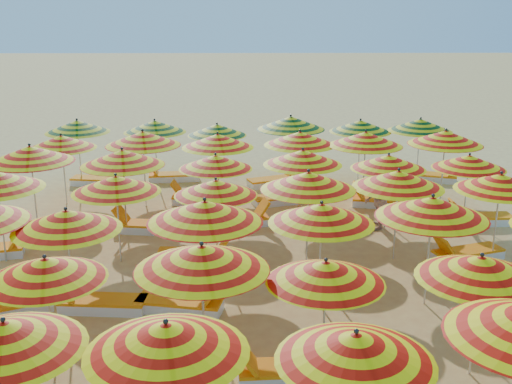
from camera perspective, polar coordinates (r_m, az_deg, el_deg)
ground at (r=15.17m, az=0.02°, el=-6.35°), size 120.00×120.00×0.00m
umbrella_1 at (r=8.85m, az=-21.43°, el=-11.81°), size 2.54×2.54×2.17m
umbrella_2 at (r=8.21m, az=-7.97°, el=-12.74°), size 2.43×2.43×2.21m
umbrella_3 at (r=8.18m, az=8.84°, el=-13.50°), size 2.31×2.31×2.13m
umbrella_7 at (r=10.85m, az=-18.20°, el=-6.53°), size 2.25×2.25×2.08m
umbrella_8 at (r=10.22m, az=-4.84°, el=-5.86°), size 2.52×2.52×2.32m
umbrella_9 at (r=10.33m, az=6.20°, el=-7.10°), size 2.05×2.05×2.05m
umbrella_10 at (r=10.76m, az=19.35°, el=-6.39°), size 2.66×2.66×2.16m
umbrella_13 at (r=12.66m, az=-16.50°, el=-2.42°), size 2.75×2.75×2.21m
umbrella_14 at (r=12.22m, az=-4.57°, el=-1.76°), size 2.46×2.46×2.37m
umbrella_15 at (r=12.55m, az=5.83°, el=-1.92°), size 2.72×2.72×2.22m
umbrella_16 at (r=12.95m, az=15.38°, el=-1.34°), size 2.82×2.82×2.35m
umbrella_19 at (r=14.98m, az=-12.34°, el=0.69°), size 2.29×2.29×2.16m
umbrella_20 at (r=14.73m, az=-3.59°, el=0.38°), size 2.45×2.45×2.05m
umbrella_21 at (r=14.47m, az=4.67°, el=0.99°), size 2.63×2.63×2.31m
umbrella_22 at (r=15.11m, az=12.54°, el=1.11°), size 2.37×2.37×2.25m
umbrella_23 at (r=15.68m, az=20.91°, el=0.81°), size 2.38×2.38×2.20m
umbrella_24 at (r=17.61m, az=-19.43°, el=3.20°), size 2.28×2.28×2.39m
umbrella_25 at (r=16.87m, az=-11.80°, el=3.00°), size 2.43×2.43×2.31m
umbrella_26 at (r=16.97m, az=-3.62°, el=2.68°), size 2.51×2.51×2.08m
umbrella_27 at (r=16.93m, az=4.17°, el=3.09°), size 2.63×2.63×2.22m
umbrella_28 at (r=17.17m, az=11.69°, el=2.62°), size 2.56×2.56×2.11m
umbrella_29 at (r=17.90m, az=18.41°, el=2.55°), size 2.44×2.44×2.06m
umbrella_30 at (r=19.81m, az=-16.91°, el=4.28°), size 2.53×2.53×2.17m
umbrella_31 at (r=18.98m, az=-10.03°, el=4.70°), size 2.41×2.41×2.34m
umbrella_32 at (r=18.81m, az=-3.43°, el=4.57°), size 2.30×2.30×2.25m
umbrella_33 at (r=19.07m, az=3.92°, el=4.77°), size 2.59×2.59×2.27m
umbrella_34 at (r=19.03m, az=9.72°, el=4.68°), size 2.27×2.27×2.31m
umbrella_35 at (r=19.68m, az=16.49°, el=4.66°), size 2.76×2.76×2.33m
umbrella_36 at (r=21.82m, az=-15.60°, el=5.64°), size 2.51×2.51×2.23m
umbrella_37 at (r=21.46m, az=-9.00°, el=5.78°), size 2.74×2.74×2.19m
umbrella_38 at (r=21.20m, az=-3.48°, el=5.54°), size 2.09×2.09×2.07m
umbrella_39 at (r=20.99m, az=3.10°, el=6.15°), size 2.52×2.52×2.37m
umbrella_40 at (r=21.59m, az=9.26°, el=5.80°), size 2.11×2.11×2.17m
umbrella_41 at (r=21.87m, az=14.39°, el=5.79°), size 2.39×2.39×2.24m
lounger_3 at (r=11.08m, az=-7.30°, el=-15.01°), size 1.83×1.05×0.69m
lounger_4 at (r=10.84m, az=2.81°, el=-15.66°), size 1.77×0.69×0.69m
lounger_6 at (r=13.71m, az=-21.48°, el=-9.54°), size 1.82×1.26×0.69m
lounger_7 at (r=13.33m, az=-13.61°, el=-9.57°), size 1.77×0.72×0.69m
lounger_8 at (r=13.01m, az=-6.61°, el=-9.86°), size 1.81×0.91×0.69m
lounger_11 at (r=15.26m, az=-5.38°, el=-5.65°), size 1.76×0.67×0.69m
lounger_12 at (r=16.09m, az=18.18°, el=-5.25°), size 1.83×1.11×0.69m
lounger_13 at (r=17.33m, az=-9.79°, el=-3.03°), size 1.79×0.80×0.69m
lounger_14 at (r=17.54m, az=-1.55°, el=-2.54°), size 1.82×0.95×0.69m
lounger_15 at (r=18.71m, az=19.20°, el=-2.25°), size 1.75×0.65×0.69m
lounger_16 at (r=19.50m, az=-5.07°, el=-0.58°), size 1.75×0.65×0.69m
lounger_17 at (r=19.45m, az=2.35°, el=-0.57°), size 1.83×1.11×0.69m
lounger_18 at (r=19.51m, az=10.95°, el=-0.83°), size 1.81×0.90×0.69m
lounger_19 at (r=21.97m, az=-13.80°, el=1.00°), size 1.80×0.82×0.69m
lounger_20 at (r=22.03m, az=-7.41°, el=1.39°), size 1.78×0.76×0.69m
lounger_21 at (r=21.31m, az=1.69°, el=1.00°), size 1.82×1.17×0.69m
lounger_22 at (r=22.62m, az=15.39°, el=1.33°), size 1.83×1.07×0.69m
beachgoer_b at (r=17.42m, az=10.64°, el=-0.78°), size 0.71×0.85×1.57m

